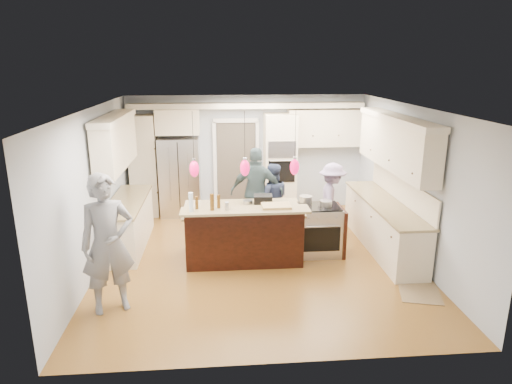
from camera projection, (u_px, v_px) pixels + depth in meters
ground_plane at (258, 258)px, 8.25m from camera, size 6.00×6.00×0.00m
room_shell at (258, 160)px, 7.75m from camera, size 5.54×6.04×2.72m
refrigerator at (180, 177)px, 10.41m from camera, size 0.90×0.70×1.80m
oven_column at (280, 164)px, 10.55m from camera, size 0.72×0.69×2.30m
back_upper_cabinets at (215, 142)px, 10.38m from camera, size 5.30×0.61×2.54m
right_counter_run at (388, 195)px, 8.44m from camera, size 0.64×3.10×2.51m
left_cabinets at (124, 193)px, 8.53m from camera, size 0.64×2.30×2.51m
kitchen_island at (244, 232)px, 8.17m from camera, size 2.10×1.46×1.12m
island_range at (320, 230)px, 8.36m from camera, size 0.82×0.71×0.92m
pendant_lights at (245, 168)px, 7.24m from camera, size 1.75×0.15×1.03m
person_bar_end at (108, 244)px, 6.29m from camera, size 0.85×0.72×2.00m
person_far_left at (272, 199)px, 9.29m from camera, size 0.73×0.57×1.47m
person_far_right at (257, 192)px, 9.14m from camera, size 1.12×0.60×1.81m
person_range_side at (332, 200)px, 9.20m from camera, size 0.69×1.04×1.49m
floor_rug at (419, 290)px, 7.09m from camera, size 0.81×1.00×0.01m
water_bottle at (191, 202)px, 7.24m from camera, size 0.09×0.09×0.32m
beer_bottle_a at (197, 203)px, 7.39m from camera, size 0.07×0.07×0.21m
beer_bottle_b at (212, 202)px, 7.31m from camera, size 0.09×0.09×0.27m
beer_bottle_c at (219, 201)px, 7.43m from camera, size 0.07×0.07×0.22m
drink_can at (227, 206)px, 7.34m from camera, size 0.08×0.08×0.13m
cutting_board at (276, 206)px, 7.51m from camera, size 0.48×0.35×0.04m
pot_large at (306, 200)px, 8.38m from camera, size 0.23×0.23×0.13m
pot_small at (326, 203)px, 8.20m from camera, size 0.22×0.22×0.11m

